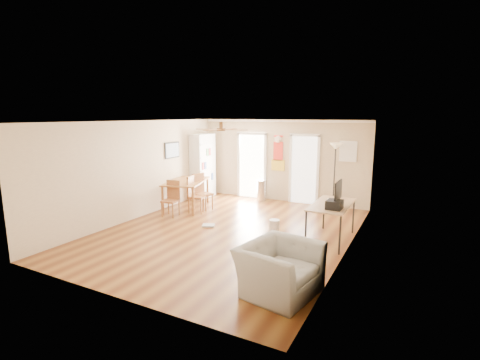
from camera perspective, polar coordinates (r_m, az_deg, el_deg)
The scene contains 28 objects.
floor at distance 8.52m, azimuth -1.89°, elevation -8.29°, with size 7.00×7.00×0.00m, color brown.
ceiling at distance 8.06m, azimuth -2.00°, elevation 9.48°, with size 5.50×7.00×0.00m, color silver, non-canonical shape.
wall_back at distance 11.33m, azimuth 6.80°, elevation 3.12°, with size 5.50×0.04×2.60m, color beige, non-canonical shape.
wall_front at distance 5.50m, azimuth -20.27°, elevation -5.39°, with size 5.50×0.04×2.60m, color beige, non-canonical shape.
wall_left at distance 9.82m, azimuth -16.06°, elevation 1.65°, with size 0.04×7.00×2.60m, color beige, non-canonical shape.
wall_right at distance 7.27m, azimuth 17.31°, elevation -1.43°, with size 0.04×7.00×2.60m, color beige, non-canonical shape.
crown_molding at distance 8.06m, azimuth -2.00°, elevation 9.20°, with size 5.50×7.00×0.08m, color white, non-canonical shape.
kitchen_doorway at distance 11.76m, azimuth 1.96°, elevation 2.23°, with size 0.90×0.10×2.10m, color white, non-canonical shape.
bathroom_doorway at distance 11.11m, azimuth 10.36°, elevation 1.58°, with size 0.80×0.10×2.10m, color white, non-canonical shape.
wall_decal at distance 11.33m, azimuth 6.20°, elevation 4.41°, with size 0.46×0.03×1.10m, color red.
ac_grille at distance 10.71m, azimuth 17.13°, elevation 4.46°, with size 0.50×0.04×0.60m, color white.
framed_poster at distance 10.80m, azimuth -10.96°, elevation 4.78°, with size 0.04×0.66×0.48m, color black.
ceiling_fan at distance 7.81m, azimuth -3.09°, elevation 8.19°, with size 1.24×1.24×0.20m, color #593819, non-canonical shape.
bookshelf at distance 11.83m, azimuth -6.06°, elevation 2.28°, with size 0.42×0.96×2.12m, color silver, non-canonical shape.
dining_table at distance 10.57m, azimuth -8.66°, elevation -2.33°, with size 1.00×1.66×0.83m, color olive, non-canonical shape.
dining_chair_right_a at distance 10.29m, azimuth -5.99°, elevation -1.99°, with size 0.43×0.43×1.05m, color #94532F, non-canonical shape.
dining_chair_right_b at distance 10.04m, azimuth -6.97°, elevation -2.37°, with size 0.43×0.43×1.04m, color #A36434, non-canonical shape.
dining_chair_near at distance 9.79m, azimuth -11.25°, elevation -3.03°, with size 0.40×0.40×0.97m, color #A86136, non-canonical shape.
trash_can at distance 11.41m, azimuth 3.54°, elevation -1.69°, with size 0.31×0.31×0.67m, color silver.
torchiere_lamp at distance 10.64m, azimuth 15.05°, elevation 0.58°, with size 0.37×0.37×1.95m, color black, non-canonical shape.
computer_desk at distance 8.05m, azimuth 14.55°, elevation -6.65°, with size 0.78×1.55×0.83m, color #A7815B, non-canonical shape.
imac at distance 7.68m, azimuth 15.63°, elevation -2.19°, with size 0.08×0.59×0.55m, color black, non-canonical shape.
keyboard at distance 8.20m, azimuth 14.33°, elevation -3.25°, with size 0.12×0.38×0.01m, color white.
printer at distance 7.53m, azimuth 15.08°, elevation -3.87°, with size 0.30×0.35×0.18m, color black.
orange_bottle at distance 8.40m, azimuth 15.43°, elevation -2.25°, with size 0.07×0.07×0.22m, color #F65015.
wastebasket_a at distance 8.49m, azimuth 5.59°, elevation -7.38°, with size 0.25×0.25×0.29m, color silver.
floor_cloth at distance 8.89m, azimuth -5.14°, elevation -7.36°, with size 0.30×0.23×0.04m, color #9B9C97.
armchair at distance 5.67m, azimuth 6.43°, elevation -14.13°, with size 1.19×1.04×0.77m, color #9D9D98.
Camera 1 is at (3.97, -7.02, 2.75)m, focal length 26.30 mm.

